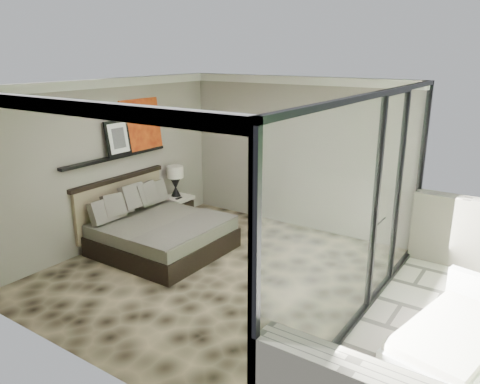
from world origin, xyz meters
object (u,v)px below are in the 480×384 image
Objects in this scene: nightstand at (178,210)px; bed at (158,231)px; table_lamp at (175,177)px; lounger at (456,339)px.

bed is at bearing -76.42° from nightstand.
nightstand is 0.81× the size of table_lamp.
lounger is at bearing -3.66° from bed.
table_lamp reaches higher than bed.
bed is at bearing -61.19° from table_lamp.
table_lamp is (-0.05, 0.01, 0.66)m from nightstand.
lounger is (5.34, -1.51, -0.03)m from nightstand.
lounger reaches higher than nightstand.
table_lamp is (-0.67, 1.22, 0.57)m from bed.
lounger is at bearing -29.28° from nightstand.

